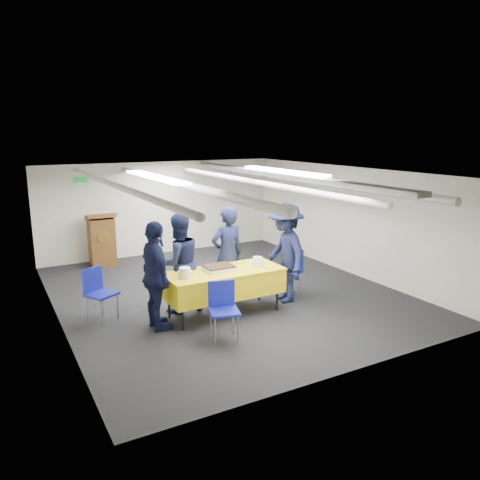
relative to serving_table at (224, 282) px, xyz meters
name	(u,v)px	position (x,y,z in m)	size (l,w,h in m)	color
ground	(225,292)	(0.50, 0.97, -0.56)	(7.00, 7.00, 0.00)	black
room_shell	(219,196)	(0.59, 1.38, 1.25)	(6.00, 7.00, 2.30)	silver
serving_table	(224,282)	(0.00, 0.00, 0.00)	(1.98, 0.83, 0.77)	black
sheet_cake	(219,268)	(-0.07, 0.05, 0.25)	(0.50, 0.39, 0.09)	white
plate_stack_left	(185,273)	(-0.72, -0.05, 0.29)	(0.22, 0.22, 0.16)	white
plate_stack_right	(258,262)	(0.62, -0.05, 0.28)	(0.19, 0.19, 0.16)	white
podium	(102,239)	(-1.10, 4.02, 0.05)	(0.62, 0.53, 1.25)	brown
chair_near	(223,304)	(-0.44, -0.83, -0.03)	(0.51, 0.51, 0.87)	gray
chair_right	(291,266)	(1.59, 0.34, -0.03)	(0.50, 0.50, 0.87)	gray
chair_left	(97,289)	(-1.90, 0.79, -0.03)	(0.58, 0.58, 0.87)	gray
sailor_a	(227,254)	(0.36, 0.56, 0.31)	(0.63, 0.42, 1.74)	black
sailor_b	(179,263)	(-0.60, 0.51, 0.29)	(0.83, 0.64, 1.70)	black
sailor_c	(156,276)	(-1.18, -0.03, 0.30)	(1.00, 0.42, 1.71)	black
sailor_d	(285,253)	(1.26, 0.06, 0.34)	(1.16, 0.67, 1.80)	black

